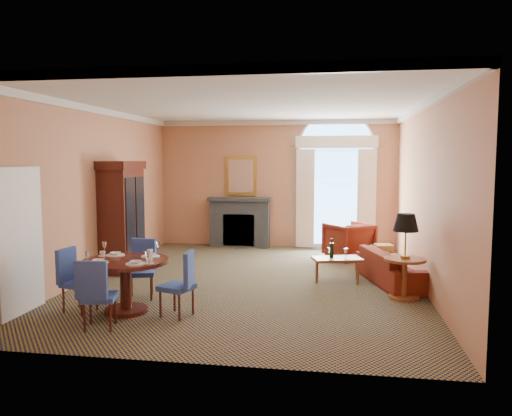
% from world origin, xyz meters
% --- Properties ---
extents(ground, '(7.50, 7.50, 0.00)m').
position_xyz_m(ground, '(0.00, 0.00, 0.00)').
color(ground, '#131238').
rests_on(ground, ground).
extents(room_envelope, '(6.04, 7.52, 3.45)m').
position_xyz_m(room_envelope, '(-0.03, 0.67, 2.51)').
color(room_envelope, tan).
rests_on(room_envelope, ground).
extents(armoire, '(0.63, 1.11, 2.19)m').
position_xyz_m(armoire, '(-2.72, 0.51, 1.06)').
color(armoire, '#38130C').
rests_on(armoire, ground).
extents(dining_table, '(1.24, 1.24, 0.98)m').
position_xyz_m(dining_table, '(-1.50, -2.13, 0.58)').
color(dining_table, '#38130C').
rests_on(dining_table, ground).
extents(dining_chair_north, '(0.53, 0.53, 0.94)m').
position_xyz_m(dining_chair_north, '(-1.57, -1.30, 0.53)').
color(dining_chair_north, '#28449E').
rests_on(dining_chair_north, ground).
extents(dining_chair_south, '(0.51, 0.51, 0.94)m').
position_xyz_m(dining_chair_south, '(-1.56, -2.93, 0.53)').
color(dining_chair_south, '#28449E').
rests_on(dining_chair_south, ground).
extents(dining_chair_east, '(0.53, 0.53, 0.94)m').
position_xyz_m(dining_chair_east, '(-0.62, -2.18, 0.53)').
color(dining_chair_east, '#28449E').
rests_on(dining_chair_east, ground).
extents(dining_chair_west, '(0.50, 0.50, 0.94)m').
position_xyz_m(dining_chair_west, '(-2.27, -2.21, 0.53)').
color(dining_chair_west, '#28449E').
rests_on(dining_chair_west, ground).
extents(sofa, '(1.30, 2.15, 0.59)m').
position_xyz_m(sofa, '(2.55, 0.27, 0.29)').
color(sofa, maroon).
rests_on(sofa, ground).
extents(armchair, '(1.24, 1.25, 0.82)m').
position_xyz_m(armchair, '(1.80, 2.35, 0.41)').
color(armchair, maroon).
rests_on(armchair, ground).
extents(coffee_table, '(0.97, 0.71, 0.79)m').
position_xyz_m(coffee_table, '(1.54, 0.23, 0.41)').
color(coffee_table, brown).
rests_on(coffee_table, ground).
extents(side_table, '(0.66, 0.66, 1.34)m').
position_xyz_m(side_table, '(2.60, -0.75, 0.86)').
color(side_table, brown).
rests_on(side_table, ground).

